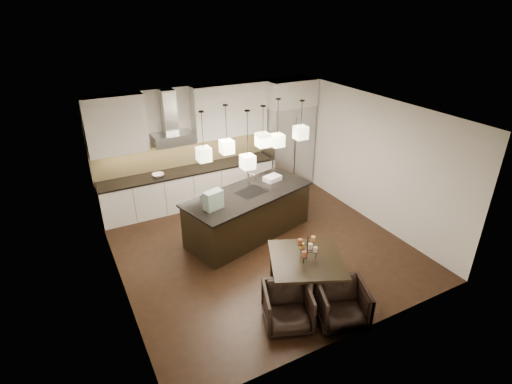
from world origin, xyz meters
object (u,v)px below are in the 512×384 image
armchair_left (287,307)px  island_body (248,214)px  dining_table (305,276)px  refrigerator (288,146)px  armchair_right (342,304)px

armchair_left → island_body: bearing=96.5°
dining_table → armchair_left: 0.82m
refrigerator → armchair_left: (-2.77, -4.48, -0.74)m
armchair_left → dining_table: bearing=57.0°
island_body → armchair_right: size_ratio=3.54×
refrigerator → dining_table: size_ratio=1.81×
island_body → refrigerator: bearing=25.7°
dining_table → island_body: bearing=113.9°
dining_table → armchair_left: bearing=-119.5°
island_body → dining_table: (-0.01, -2.16, -0.11)m
island_body → dining_table: island_body is taller
island_body → armchair_right: bearing=-103.6°
refrigerator → armchair_left: bearing=-121.7°
refrigerator → dining_table: 4.58m
dining_table → armchair_left: (-0.66, -0.49, -0.02)m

